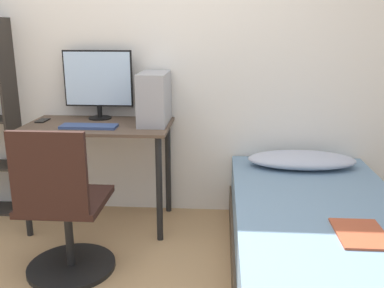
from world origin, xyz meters
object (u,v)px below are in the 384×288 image
(bed, at_px, (320,244))
(monitor, at_px, (98,81))
(pc_tower, at_px, (154,98))
(office_chair, at_px, (64,219))
(keyboard, at_px, (89,126))

(bed, bearing_deg, monitor, 150.13)
(bed, height_order, monitor, monitor)
(monitor, height_order, pc_tower, monitor)
(monitor, bearing_deg, bed, -29.87)
(office_chair, bearing_deg, bed, 1.74)
(keyboard, relative_size, pc_tower, 0.94)
(keyboard, bearing_deg, pc_tower, 23.11)
(office_chair, xyz_separation_m, bed, (1.50, 0.05, -0.13))
(office_chair, height_order, bed, office_chair)
(office_chair, relative_size, monitor, 1.78)
(office_chair, xyz_separation_m, pc_tower, (0.43, 0.79, 0.60))
(keyboard, height_order, pc_tower, pc_tower)
(bed, distance_m, monitor, 1.94)
(monitor, bearing_deg, keyboard, -88.33)
(office_chair, bearing_deg, pc_tower, 61.47)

